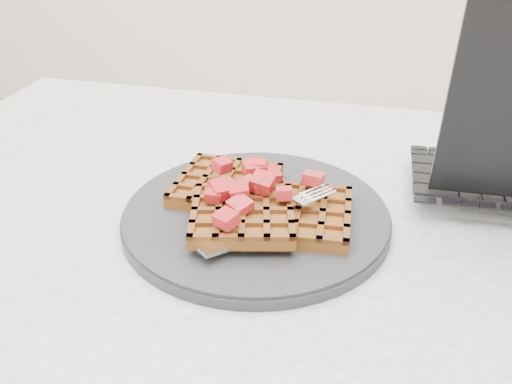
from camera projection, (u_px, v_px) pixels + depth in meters
table at (316, 308)px, 0.70m from camera, size 1.20×0.80×0.75m
plate at (256, 216)px, 0.65m from camera, size 0.31×0.31×0.02m
waffles at (255, 203)px, 0.64m from camera, size 0.21×0.20×0.03m
strawberry_pile at (256, 181)px, 0.63m from camera, size 0.15×0.15×0.02m
fork at (279, 225)px, 0.61m from camera, size 0.13×0.15×0.02m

